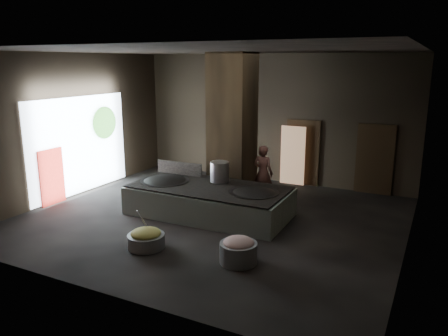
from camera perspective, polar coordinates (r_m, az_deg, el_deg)
The scene contains 28 objects.
floor at distance 12.23m, azimuth -1.58°, elevation -6.73°, with size 10.00×9.00×0.10m, color black.
ceiling at distance 11.46m, azimuth -1.74°, elevation 15.36°, with size 10.00×9.00×0.10m, color black.
back_wall at distance 15.73m, azimuth 6.33°, elevation 6.43°, with size 10.00×0.10×4.50m, color black.
front_wall at distance 8.02m, azimuth -17.38°, elevation -1.14°, with size 10.00×0.10×4.50m, color black.
left_wall at distance 14.70m, azimuth -19.31°, elevation 5.24°, with size 0.10×9.00×4.50m, color black.
right_wall at distance 10.26m, azimuth 23.98°, elevation 1.45°, with size 0.10×9.00×4.50m, color black.
pillar at distance 13.43m, azimuth 1.10°, elevation 5.27°, with size 1.20×1.20×4.50m, color black.
hearth_platform at distance 12.34m, azimuth -1.97°, elevation -4.38°, with size 4.46×2.13×0.78m, color silver.
platform_cap at distance 12.22m, azimuth -1.98°, elevation -2.47°, with size 4.37×2.10×0.03m, color black.
wok_left at distance 12.93m, azimuth -7.73°, elevation -1.98°, with size 1.41×1.41×0.39m, color black.
wok_left_rim at distance 12.92m, azimuth -7.74°, elevation -1.68°, with size 1.44×1.44×0.05m, color black.
wok_right at distance 11.72m, azimuth 3.94°, elevation -3.55°, with size 1.31×1.31×0.37m, color black.
wok_right_rim at distance 11.70m, azimuth 3.95°, elevation -3.22°, with size 1.34×1.34×0.05m, color black.
stock_pot at distance 12.58m, azimuth -0.59°, elevation -0.50°, with size 0.54×0.54×0.58m, color silver.
splash_guard at distance 13.51m, azimuth -5.85°, elevation -0.02°, with size 1.55×0.06×0.39m, color black.
cook at distance 13.56m, azimuth 5.12°, elevation -0.65°, with size 0.63×0.41×1.74m, color brown.
veg_basin at distance 10.46m, azimuth -10.12°, elevation -9.36°, with size 0.86×0.86×0.32m, color gray.
veg_fill at distance 10.39m, azimuth -10.17°, elevation -8.39°, with size 0.71×0.71×0.22m, color olive.
ladle at distance 10.51m, azimuth -10.38°, elevation -6.96°, with size 0.03×0.03×0.68m, color silver.
meat_basin at distance 9.56m, azimuth 1.90°, elevation -11.00°, with size 0.81×0.81×0.45m, color gray.
meat_fill at distance 9.47m, azimuth 1.91°, elevation -9.75°, with size 0.68×0.68×0.26m, color #BB7470.
doorway_near at distance 15.45m, azimuth 10.25°, elevation 1.84°, with size 1.18×0.08×2.38m, color black.
doorway_near_glow at distance 15.35m, azimuth 8.96°, elevation 1.63°, with size 0.86×0.04×2.05m, color #8C6647.
doorway_far at distance 14.96m, azimuth 19.07°, elevation 0.91°, with size 1.18×0.08×2.38m, color black.
doorway_far_glow at distance 14.99m, azimuth 18.75°, elevation 0.76°, with size 0.74×0.04×1.76m, color #8C6647.
left_opening at distance 14.86m, azimuth -18.30°, elevation 2.86°, with size 0.04×4.20×3.10m, color white.
pavilion_sliver at distance 14.11m, azimuth -21.57°, elevation -1.09°, with size 0.05×0.90×1.70m, color maroon.
tree_silhouette at distance 15.49m, azimuth -15.33°, elevation 5.73°, with size 0.28×1.10×1.10m, color #194714.
Camera 1 is at (5.48, -10.06, 4.22)m, focal length 35.00 mm.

